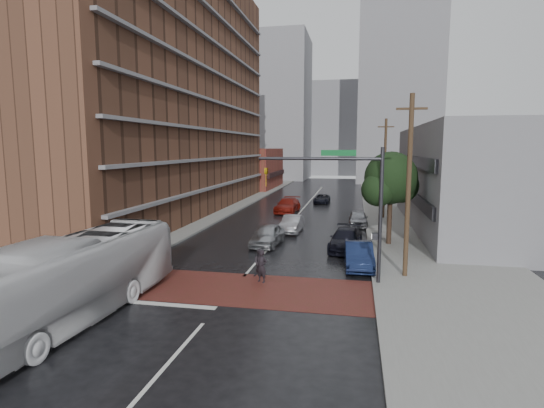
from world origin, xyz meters
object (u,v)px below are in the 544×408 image
Objects in this scene: pedestrian_b at (260,263)px; car_parked_far at (358,218)px; car_parked_near at (359,255)px; car_travel_b at (292,224)px; car_travel_c at (288,205)px; car_travel_a at (268,235)px; pedestrian_a at (262,266)px; car_parked_mid at (346,239)px; transit_bus at (69,280)px; suv_travel at (322,199)px.

pedestrian_b is 0.37× the size of car_parked_far.
car_travel_b is at bearing 116.08° from car_parked_near.
car_travel_b is 0.81× the size of car_travel_c.
car_travel_a is 8.06m from car_parked_near.
car_parked_far is (5.42, 16.75, -0.06)m from pedestrian_b.
car_parked_near is (5.12, 3.84, -0.12)m from pedestrian_a.
pedestrian_a reaches higher than car_travel_a.
car_travel_a is at bearing -126.32° from car_parked_far.
car_travel_c is (-2.15, 11.00, 0.06)m from car_travel_b.
car_parked_far is at bearing 89.01° from car_parked_mid.
pedestrian_b is at bearing -87.05° from car_travel_b.
transit_bus is 27.02m from car_parked_far.
transit_bus reaches higher than car_travel_b.
car_travel_c reaches higher than car_parked_far.
car_travel_a reaches higher than car_travel_c.
pedestrian_a is 8.64m from car_travel_a.
transit_bus is 7.20× the size of pedestrian_a.
car_travel_a is at bearing -178.08° from car_parked_mid.
suv_travel is 0.89× the size of car_parked_near.
car_travel_a is 1.05× the size of car_travel_b.
car_travel_b is at bearing -145.19° from car_parked_far.
transit_bus reaches higher than car_parked_near.
car_parked_near reaches higher than suv_travel.
suv_travel is (7.26, 39.91, -1.19)m from transit_bus.
car_travel_a is 5.70m from car_parked_mid.
car_parked_near reaches higher than car_travel_b.
pedestrian_b reaches higher than car_travel_c.
pedestrian_a is 0.40× the size of car_travel_b.
transit_bus reaches higher than car_travel_c.
car_parked_near is 0.90× the size of car_parked_mid.
pedestrian_b is at bearing 128.32° from pedestrian_a.
car_travel_a is (-1.45, 8.52, -0.09)m from pedestrian_a.
car_travel_c is 1.31× the size of suv_travel.
car_travel_c is 1.05× the size of car_parked_mid.
pedestrian_b is at bearing -80.63° from car_travel_c.
car_parked_far is (0.00, 13.91, -0.03)m from car_parked_near.
car_travel_a is 24.94m from suv_travel.
suv_travel is at bearing 81.88° from transit_bus.
car_travel_a reaches higher than car_travel_b.
pedestrian_b is (-0.30, 1.00, -0.09)m from pedestrian_a.
pedestrian_a is at bearing -146.14° from car_parked_near.
car_travel_c reaches higher than car_parked_mid.
car_travel_c reaches higher than suv_travel.
transit_bus is 15.74m from car_parked_near.
car_travel_b is 7.20m from car_parked_mid.
car_parked_mid is at bearing 47.62° from pedestrian_b.
pedestrian_a is 9.30m from car_parked_mid.
car_travel_c is (-2.27, 23.77, -0.00)m from pedestrian_b.
car_travel_c is at bearing 84.71° from transit_bus.
pedestrian_b is 7.60m from car_travel_a.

